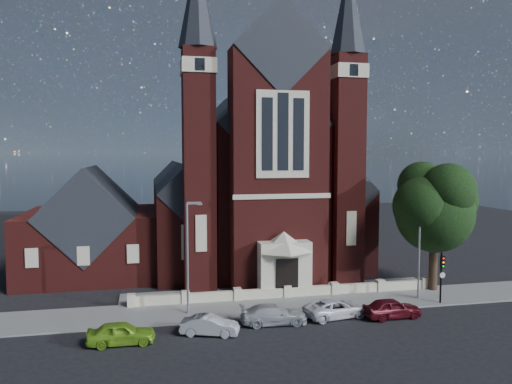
{
  "coord_description": "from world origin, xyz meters",
  "views": [
    {
      "loc": [
        -10.52,
        -30.94,
        11.51
      ],
      "look_at": [
        -1.34,
        12.0,
        8.06
      ],
      "focal_mm": 35.0,
      "sensor_mm": 36.0,
      "label": 1
    }
  ],
  "objects_px": {
    "street_lamp_left": "(189,251)",
    "car_lime_van": "(121,333)",
    "traffic_signal": "(442,271)",
    "car_dark_red": "(392,308)",
    "car_silver_a": "(210,325)",
    "car_white_suv": "(336,308)",
    "car_silver_b": "(274,315)",
    "street_lamp_right": "(420,242)",
    "church": "(247,183)",
    "street_tree": "(438,208)",
    "parish_hall": "(91,232)"
  },
  "relations": [
    {
      "from": "street_lamp_left",
      "to": "car_lime_van",
      "type": "bearing_deg",
      "value": -133.68
    },
    {
      "from": "traffic_signal",
      "to": "car_dark_red",
      "type": "bearing_deg",
      "value": -158.07
    },
    {
      "from": "car_silver_a",
      "to": "car_white_suv",
      "type": "xyz_separation_m",
      "value": [
        9.07,
        1.54,
        0.03
      ]
    },
    {
      "from": "car_silver_b",
      "to": "car_dark_red",
      "type": "relative_size",
      "value": 1.1
    },
    {
      "from": "street_lamp_right",
      "to": "car_white_suv",
      "type": "bearing_deg",
      "value": -161.45
    },
    {
      "from": "car_silver_b",
      "to": "car_silver_a",
      "type": "bearing_deg",
      "value": 107.36
    },
    {
      "from": "church",
      "to": "car_silver_a",
      "type": "distance_m",
      "value": 25.33
    },
    {
      "from": "car_white_suv",
      "to": "car_dark_red",
      "type": "height_order",
      "value": "car_dark_red"
    },
    {
      "from": "street_tree",
      "to": "car_white_suv",
      "type": "xyz_separation_m",
      "value": [
        -10.47,
        -4.38,
        -6.32
      ]
    },
    {
      "from": "parish_hall",
      "to": "car_lime_van",
      "type": "distance_m",
      "value": 19.29
    },
    {
      "from": "traffic_signal",
      "to": "car_white_suv",
      "type": "height_order",
      "value": "traffic_signal"
    },
    {
      "from": "street_lamp_left",
      "to": "car_silver_a",
      "type": "xyz_separation_m",
      "value": [
        0.97,
        -4.21,
        -3.99
      ]
    },
    {
      "from": "street_lamp_right",
      "to": "church",
      "type": "bearing_deg",
      "value": 118.04
    },
    {
      "from": "church",
      "to": "car_dark_red",
      "type": "xyz_separation_m",
      "value": [
        5.88,
        -22.58,
        -7.49
      ]
    },
    {
      "from": "street_lamp_left",
      "to": "traffic_signal",
      "type": "relative_size",
      "value": 2.02
    },
    {
      "from": "church",
      "to": "car_silver_b",
      "type": "relative_size",
      "value": 7.74
    },
    {
      "from": "parish_hall",
      "to": "car_silver_a",
      "type": "bearing_deg",
      "value": -63.55
    },
    {
      "from": "church",
      "to": "car_dark_red",
      "type": "height_order",
      "value": "church"
    },
    {
      "from": "street_tree",
      "to": "car_white_suv",
      "type": "relative_size",
      "value": 2.33
    },
    {
      "from": "street_lamp_left",
      "to": "street_lamp_right",
      "type": "xyz_separation_m",
      "value": [
        18.0,
        0.0,
        0.0
      ]
    },
    {
      "from": "street_tree",
      "to": "car_white_suv",
      "type": "bearing_deg",
      "value": -157.3
    },
    {
      "from": "car_dark_red",
      "to": "parish_hall",
      "type": "bearing_deg",
      "value": 48.35
    },
    {
      "from": "car_white_suv",
      "to": "car_silver_b",
      "type": "bearing_deg",
      "value": 85.69
    },
    {
      "from": "street_lamp_left",
      "to": "car_lime_van",
      "type": "relative_size",
      "value": 2.01
    },
    {
      "from": "street_tree",
      "to": "traffic_signal",
      "type": "distance_m",
      "value": 5.7
    },
    {
      "from": "car_silver_a",
      "to": "car_white_suv",
      "type": "distance_m",
      "value": 9.2
    },
    {
      "from": "street_lamp_left",
      "to": "car_white_suv",
      "type": "height_order",
      "value": "street_lamp_left"
    },
    {
      "from": "parish_hall",
      "to": "street_lamp_right",
      "type": "distance_m",
      "value": 29.62
    },
    {
      "from": "car_silver_a",
      "to": "car_dark_red",
      "type": "bearing_deg",
      "value": -69.35
    },
    {
      "from": "parish_hall",
      "to": "street_lamp_left",
      "type": "distance_m",
      "value": 16.18
    },
    {
      "from": "car_dark_red",
      "to": "street_tree",
      "type": "bearing_deg",
      "value": -54.27
    },
    {
      "from": "street_tree",
      "to": "traffic_signal",
      "type": "height_order",
      "value": "street_tree"
    },
    {
      "from": "street_lamp_left",
      "to": "car_silver_a",
      "type": "bearing_deg",
      "value": -77.06
    },
    {
      "from": "street_lamp_left",
      "to": "car_dark_red",
      "type": "distance_m",
      "value": 14.78
    },
    {
      "from": "traffic_signal",
      "to": "car_silver_b",
      "type": "relative_size",
      "value": 0.89
    },
    {
      "from": "street_lamp_right",
      "to": "car_silver_a",
      "type": "xyz_separation_m",
      "value": [
        -17.03,
        -4.21,
        -3.99
      ]
    },
    {
      "from": "car_silver_b",
      "to": "car_dark_red",
      "type": "distance_m",
      "value": 8.38
    },
    {
      "from": "church",
      "to": "street_lamp_right",
      "type": "xyz_separation_m",
      "value": [
        10.09,
        -18.94,
        -3.59
      ]
    },
    {
      "from": "traffic_signal",
      "to": "car_silver_a",
      "type": "distance_m",
      "value": 18.24
    },
    {
      "from": "parish_hall",
      "to": "traffic_signal",
      "type": "distance_m",
      "value": 31.2
    },
    {
      "from": "car_lime_van",
      "to": "car_dark_red",
      "type": "xyz_separation_m",
      "value": [
        18.23,
        1.01,
        0.01
      ]
    },
    {
      "from": "street_tree",
      "to": "traffic_signal",
      "type": "relative_size",
      "value": 2.67
    },
    {
      "from": "car_silver_b",
      "to": "church",
      "type": "bearing_deg",
      "value": -2.85
    },
    {
      "from": "car_silver_a",
      "to": "car_dark_red",
      "type": "xyz_separation_m",
      "value": [
        12.82,
        0.57,
        0.09
      ]
    },
    {
      "from": "car_lime_van",
      "to": "car_silver_a",
      "type": "distance_m",
      "value": 5.42
    },
    {
      "from": "street_lamp_left",
      "to": "car_lime_van",
      "type": "height_order",
      "value": "street_lamp_left"
    },
    {
      "from": "car_silver_b",
      "to": "street_tree",
      "type": "bearing_deg",
      "value": -68.7
    },
    {
      "from": "street_tree",
      "to": "car_white_suv",
      "type": "distance_m",
      "value": 12.99
    },
    {
      "from": "car_silver_a",
      "to": "car_lime_van",
      "type": "bearing_deg",
      "value": 112.78
    },
    {
      "from": "church",
      "to": "car_silver_a",
      "type": "height_order",
      "value": "church"
    }
  ]
}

